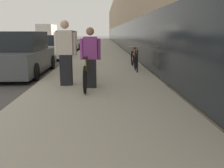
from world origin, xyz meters
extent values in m
cube|color=#A39E8E|center=(5.59, 21.00, 0.07)|extent=(3.73, 70.00, 0.14)
cube|color=tan|center=(12.50, 29.00, 3.43)|extent=(10.00, 70.00, 6.86)
cube|color=#1E2328|center=(7.54, 29.00, 1.25)|extent=(0.10, 63.00, 2.20)
torus|color=black|center=(5.24, 3.53, 0.48)|extent=(0.06, 0.68, 0.68)
torus|color=black|center=(5.24, 1.37, 0.48)|extent=(0.06, 0.68, 0.68)
cylinder|color=yellow|center=(5.24, 2.45, 0.69)|extent=(0.04, 1.83, 0.04)
cylinder|color=yellow|center=(5.24, 2.02, 0.59)|extent=(0.04, 1.09, 0.32)
cylinder|color=yellow|center=(5.24, 1.76, 0.83)|extent=(0.03, 0.03, 0.28)
cube|color=black|center=(5.24, 1.76, 0.97)|extent=(0.11, 0.22, 0.05)
cylinder|color=yellow|center=(5.24, 3.36, 0.84)|extent=(0.03, 0.03, 0.30)
cylinder|color=silver|center=(5.24, 3.36, 0.98)|extent=(0.52, 0.03, 0.03)
cube|color=black|center=(5.35, 2.06, 0.52)|extent=(0.29, 0.21, 0.77)
cube|color=#933D93|center=(5.35, 2.06, 1.20)|extent=(0.36, 0.21, 0.59)
cylinder|color=#933D93|center=(5.12, 2.06, 1.17)|extent=(0.09, 0.09, 0.55)
cylinder|color=#933D93|center=(5.57, 2.06, 1.17)|extent=(0.09, 0.09, 0.55)
sphere|color=#936B51|center=(5.35, 2.06, 1.63)|extent=(0.21, 0.21, 0.21)
cube|color=black|center=(4.65, 2.41, 0.57)|extent=(0.33, 0.24, 0.86)
cube|color=beige|center=(4.65, 2.41, 1.32)|extent=(0.40, 0.24, 0.66)
cylinder|color=beige|center=(4.39, 2.41, 1.29)|extent=(0.10, 0.10, 0.62)
cylinder|color=beige|center=(4.90, 2.41, 1.29)|extent=(0.10, 0.10, 0.62)
sphere|color=beige|center=(4.65, 2.41, 1.80)|extent=(0.23, 0.23, 0.23)
cylinder|color=black|center=(6.95, 4.56, 0.55)|extent=(0.05, 0.05, 0.82)
cylinder|color=black|center=(6.95, 5.11, 0.55)|extent=(0.05, 0.05, 0.82)
cylinder|color=black|center=(6.95, 4.84, 0.96)|extent=(0.05, 0.55, 0.05)
torus|color=black|center=(6.99, 6.50, 0.48)|extent=(0.06, 0.69, 0.69)
torus|color=black|center=(6.99, 5.45, 0.48)|extent=(0.06, 0.69, 0.69)
cylinder|color=red|center=(6.99, 5.97, 0.69)|extent=(0.04, 0.90, 0.04)
cylinder|color=red|center=(6.99, 5.76, 0.59)|extent=(0.04, 0.54, 0.31)
cylinder|color=red|center=(6.99, 5.64, 0.83)|extent=(0.03, 0.03, 0.28)
cube|color=black|center=(6.99, 5.64, 0.97)|extent=(0.11, 0.22, 0.05)
cylinder|color=red|center=(6.99, 6.42, 0.84)|extent=(0.03, 0.03, 0.30)
cylinder|color=silver|center=(6.99, 6.42, 0.99)|extent=(0.52, 0.03, 0.03)
cube|color=#4C5156|center=(2.59, 5.20, 0.54)|extent=(1.70, 4.64, 0.78)
cube|color=#1E2328|center=(2.59, 5.20, 1.28)|extent=(1.46, 2.32, 0.70)
cylinder|color=black|center=(1.81, 6.59, 0.30)|extent=(0.22, 0.60, 0.60)
cylinder|color=black|center=(3.38, 6.59, 0.30)|extent=(0.22, 0.60, 0.60)
cylinder|color=black|center=(3.38, 3.81, 0.30)|extent=(0.22, 0.60, 0.60)
cube|color=white|center=(2.49, 11.48, 0.48)|extent=(1.86, 4.26, 0.66)
cube|color=#1E2328|center=(2.49, 11.48, 1.13)|extent=(1.60, 2.13, 0.63)
cylinder|color=black|center=(1.63, 12.76, 0.30)|extent=(0.22, 0.60, 0.60)
cylinder|color=black|center=(3.36, 12.76, 0.30)|extent=(0.22, 0.60, 0.60)
cylinder|color=black|center=(1.63, 10.21, 0.30)|extent=(0.22, 0.60, 0.60)
cylinder|color=black|center=(3.36, 10.21, 0.30)|extent=(0.22, 0.60, 0.60)
cube|color=white|center=(2.54, 17.83, 0.58)|extent=(1.81, 4.40, 0.87)
cube|color=#1E2328|center=(2.54, 17.83, 1.38)|extent=(1.56, 2.20, 0.72)
cylinder|color=black|center=(1.70, 19.15, 0.30)|extent=(0.22, 0.60, 0.60)
cylinder|color=black|center=(3.38, 19.15, 0.30)|extent=(0.22, 0.60, 0.60)
cylinder|color=black|center=(1.70, 16.51, 0.30)|extent=(0.22, 0.60, 0.60)
cylinder|color=black|center=(3.38, 16.51, 0.30)|extent=(0.22, 0.60, 0.60)
cube|color=orange|center=(-2.36, 35.63, 1.04)|extent=(1.95, 1.52, 1.62)
cube|color=silver|center=(-2.36, 32.60, 1.48)|extent=(2.12, 4.55, 2.49)
cylinder|color=black|center=(-3.32, 35.24, 0.42)|extent=(0.28, 0.84, 0.84)
cylinder|color=black|center=(-1.40, 35.24, 0.42)|extent=(0.28, 0.84, 0.84)
cylinder|color=black|center=(-3.32, 31.69, 0.42)|extent=(0.28, 0.84, 0.84)
cylinder|color=black|center=(-1.40, 31.69, 0.42)|extent=(0.28, 0.84, 0.84)
camera|label=1|loc=(5.67, -4.56, 1.60)|focal=40.00mm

